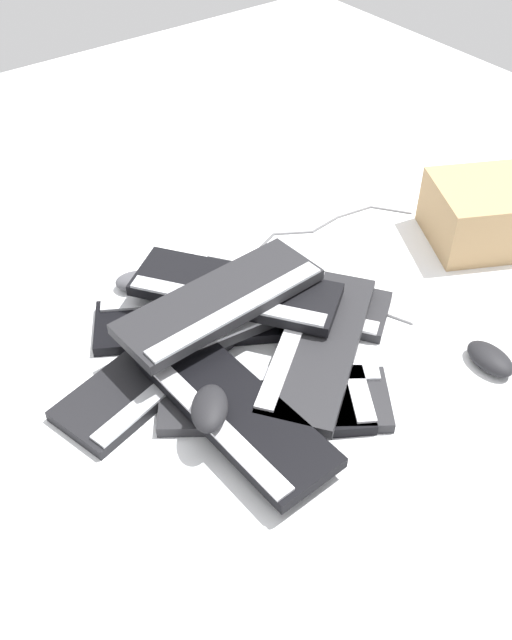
{
  "coord_description": "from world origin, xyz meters",
  "views": [
    {
      "loc": [
        0.58,
        0.89,
        1.05
      ],
      "look_at": [
        -0.06,
        0.02,
        0.06
      ],
      "focal_mm": 40.0,
      "sensor_mm": 36.0,
      "label": 1
    }
  ],
  "objects_px": {
    "keyboard_1": "(274,399)",
    "keyboard_5": "(318,344)",
    "mouse_1": "(292,287)",
    "keyboard_3": "(288,298)",
    "mouse_2": "(140,281)",
    "mouse_3": "(210,408)",
    "keyboard_0": "(158,368)",
    "keyboard_9": "(221,301)",
    "mouse_0": "(490,359)",
    "keyboard_8": "(235,290)",
    "cardboard_box": "(484,214)",
    "keyboard_6": "(233,409)",
    "keyboard_2": "(320,350)",
    "keyboard_7": "(231,314)",
    "keyboard_4": "(198,320)"
  },
  "relations": [
    {
      "from": "keyboard_1",
      "to": "keyboard_5",
      "type": "bearing_deg",
      "value": -163.18
    },
    {
      "from": "keyboard_5",
      "to": "mouse_1",
      "type": "bearing_deg",
      "value": -111.68
    },
    {
      "from": "keyboard_1",
      "to": "keyboard_3",
      "type": "height_order",
      "value": "same"
    },
    {
      "from": "mouse_2",
      "to": "mouse_3",
      "type": "relative_size",
      "value": 1.0
    },
    {
      "from": "keyboard_0",
      "to": "mouse_2",
      "type": "distance_m",
      "value": 0.28
    },
    {
      "from": "mouse_1",
      "to": "mouse_2",
      "type": "distance_m",
      "value": 0.35
    },
    {
      "from": "keyboard_1",
      "to": "mouse_1",
      "type": "height_order",
      "value": "mouse_1"
    },
    {
      "from": "keyboard_9",
      "to": "mouse_1",
      "type": "distance_m",
      "value": 0.19
    },
    {
      "from": "keyboard_3",
      "to": "mouse_1",
      "type": "relative_size",
      "value": 4.04
    },
    {
      "from": "keyboard_1",
      "to": "mouse_0",
      "type": "relative_size",
      "value": 4.05
    },
    {
      "from": "keyboard_8",
      "to": "cardboard_box",
      "type": "distance_m",
      "value": 0.66
    },
    {
      "from": "keyboard_6",
      "to": "mouse_1",
      "type": "height_order",
      "value": "mouse_1"
    },
    {
      "from": "mouse_0",
      "to": "cardboard_box",
      "type": "distance_m",
      "value": 0.45
    },
    {
      "from": "keyboard_2",
      "to": "keyboard_5",
      "type": "xyz_separation_m",
      "value": [
        0.01,
        0.01,
        0.03
      ]
    },
    {
      "from": "keyboard_3",
      "to": "keyboard_7",
      "type": "height_order",
      "value": "keyboard_7"
    },
    {
      "from": "keyboard_1",
      "to": "keyboard_2",
      "type": "height_order",
      "value": "same"
    },
    {
      "from": "mouse_0",
      "to": "mouse_2",
      "type": "height_order",
      "value": "same"
    },
    {
      "from": "keyboard_7",
      "to": "mouse_0",
      "type": "distance_m",
      "value": 0.54
    },
    {
      "from": "keyboard_8",
      "to": "keyboard_3",
      "type": "bearing_deg",
      "value": 163.58
    },
    {
      "from": "mouse_0",
      "to": "mouse_3",
      "type": "height_order",
      "value": "mouse_3"
    },
    {
      "from": "mouse_0",
      "to": "mouse_3",
      "type": "distance_m",
      "value": 0.59
    },
    {
      "from": "cardboard_box",
      "to": "keyboard_9",
      "type": "bearing_deg",
      "value": -7.07
    },
    {
      "from": "keyboard_0",
      "to": "keyboard_4",
      "type": "relative_size",
      "value": 1.02
    },
    {
      "from": "keyboard_3",
      "to": "keyboard_4",
      "type": "bearing_deg",
      "value": -17.09
    },
    {
      "from": "keyboard_0",
      "to": "mouse_2",
      "type": "height_order",
      "value": "mouse_2"
    },
    {
      "from": "keyboard_2",
      "to": "keyboard_3",
      "type": "xyz_separation_m",
      "value": [
        -0.05,
        -0.17,
        0.0
      ]
    },
    {
      "from": "mouse_1",
      "to": "mouse_0",
      "type": "bearing_deg",
      "value": -45.83
    },
    {
      "from": "keyboard_8",
      "to": "mouse_0",
      "type": "bearing_deg",
      "value": 126.96
    },
    {
      "from": "keyboard_4",
      "to": "keyboard_5",
      "type": "distance_m",
      "value": 0.27
    },
    {
      "from": "keyboard_1",
      "to": "keyboard_6",
      "type": "height_order",
      "value": "keyboard_6"
    },
    {
      "from": "keyboard_2",
      "to": "keyboard_9",
      "type": "xyz_separation_m",
      "value": [
        0.13,
        -0.16,
        0.09
      ]
    },
    {
      "from": "keyboard_2",
      "to": "mouse_2",
      "type": "distance_m",
      "value": 0.45
    },
    {
      "from": "keyboard_2",
      "to": "keyboard_7",
      "type": "distance_m",
      "value": 0.2
    },
    {
      "from": "keyboard_0",
      "to": "keyboard_8",
      "type": "distance_m",
      "value": 0.24
    },
    {
      "from": "mouse_2",
      "to": "mouse_0",
      "type": "bearing_deg",
      "value": -23.23
    },
    {
      "from": "keyboard_8",
      "to": "mouse_2",
      "type": "xyz_separation_m",
      "value": [
        0.12,
        -0.21,
        -0.05
      ]
    },
    {
      "from": "keyboard_9",
      "to": "mouse_0",
      "type": "relative_size",
      "value": 4.07
    },
    {
      "from": "keyboard_2",
      "to": "mouse_2",
      "type": "xyz_separation_m",
      "value": [
        0.19,
        -0.41,
        0.01
      ]
    },
    {
      "from": "keyboard_1",
      "to": "mouse_0",
      "type": "bearing_deg",
      "value": 156.45
    },
    {
      "from": "keyboard_0",
      "to": "keyboard_1",
      "type": "xyz_separation_m",
      "value": [
        -0.14,
        0.2,
        0.0
      ]
    },
    {
      "from": "keyboard_7",
      "to": "mouse_1",
      "type": "relative_size",
      "value": 4.12
    },
    {
      "from": "keyboard_0",
      "to": "keyboard_4",
      "type": "xyz_separation_m",
      "value": [
        -0.15,
        -0.07,
        0.0
      ]
    },
    {
      "from": "keyboard_5",
      "to": "keyboard_7",
      "type": "xyz_separation_m",
      "value": [
        0.09,
        -0.18,
        0.0
      ]
    },
    {
      "from": "keyboard_7",
      "to": "keyboard_1",
      "type": "bearing_deg",
      "value": 75.77
    },
    {
      "from": "keyboard_1",
      "to": "mouse_2",
      "type": "height_order",
      "value": "mouse_2"
    },
    {
      "from": "keyboard_1",
      "to": "keyboard_7",
      "type": "height_order",
      "value": "keyboard_7"
    },
    {
      "from": "keyboard_0",
      "to": "keyboard_9",
      "type": "relative_size",
      "value": 1.03
    },
    {
      "from": "mouse_0",
      "to": "keyboard_4",
      "type": "bearing_deg",
      "value": 45.25
    },
    {
      "from": "keyboard_9",
      "to": "keyboard_7",
      "type": "bearing_deg",
      "value": -158.36
    },
    {
      "from": "keyboard_2",
      "to": "keyboard_5",
      "type": "relative_size",
      "value": 1.02
    }
  ]
}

